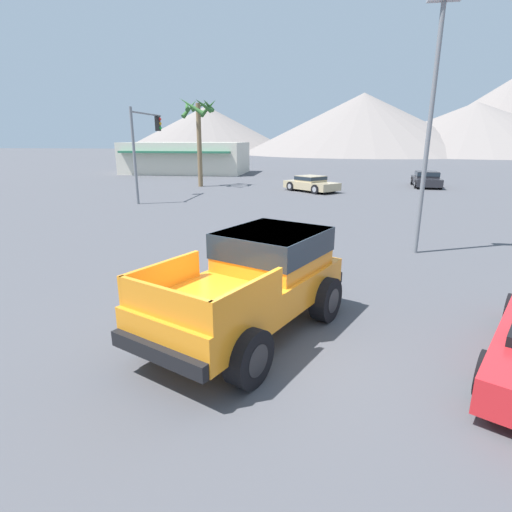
# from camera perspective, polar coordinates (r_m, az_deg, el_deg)

# --- Properties ---
(ground_plane) EXTENTS (320.00, 320.00, 0.00)m
(ground_plane) POSITION_cam_1_polar(r_m,az_deg,el_deg) (7.43, 0.35, -12.47)
(ground_plane) COLOR #4C4C51
(orange_pickup_truck) EXTENTS (3.66, 5.02, 1.86)m
(orange_pickup_truck) POSITION_cam_1_polar(r_m,az_deg,el_deg) (7.65, 0.16, -2.99)
(orange_pickup_truck) COLOR orange
(orange_pickup_truck) RESTS_ON ground_plane
(parked_car_tan) EXTENTS (4.18, 4.09, 1.11)m
(parked_car_tan) POSITION_cam_1_polar(r_m,az_deg,el_deg) (29.36, 7.88, 10.24)
(parked_car_tan) COLOR tan
(parked_car_tan) RESTS_ON ground_plane
(parked_car_dark) EXTENTS (2.32, 4.67, 1.20)m
(parked_car_dark) POSITION_cam_1_polar(r_m,az_deg,el_deg) (34.79, 23.15, 10.09)
(parked_car_dark) COLOR #232328
(parked_car_dark) RESTS_ON ground_plane
(traffic_light_main) EXTENTS (0.38, 4.33, 5.32)m
(traffic_light_main) POSITION_cam_1_polar(r_m,az_deg,el_deg) (25.65, -15.48, 16.12)
(traffic_light_main) COLOR slate
(traffic_light_main) RESTS_ON ground_plane
(street_lamp_post) EXTENTS (0.90, 0.24, 7.49)m
(street_lamp_post) POSITION_cam_1_polar(r_m,az_deg,el_deg) (13.74, 23.81, 18.89)
(street_lamp_post) COLOR slate
(street_lamp_post) RESTS_ON ground_plane
(palm_tree_short) EXTENTS (2.89, 2.99, 6.68)m
(palm_tree_short) POSITION_cam_1_polar(r_m,az_deg,el_deg) (32.49, -8.20, 18.71)
(palm_tree_short) COLOR brown
(palm_tree_short) RESTS_ON ground_plane
(storefront_building) EXTENTS (12.96, 8.13, 3.32)m
(storefront_building) POSITION_cam_1_polar(r_m,az_deg,el_deg) (46.29, -9.92, 13.66)
(storefront_building) COLOR beige
(storefront_building) RESTS_ON ground_plane
(distant_mountain_range) EXTENTS (145.90, 77.18, 20.37)m
(distant_mountain_range) POSITION_cam_1_polar(r_m,az_deg,el_deg) (122.87, 20.55, 17.37)
(distant_mountain_range) COLOR gray
(distant_mountain_range) RESTS_ON ground_plane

